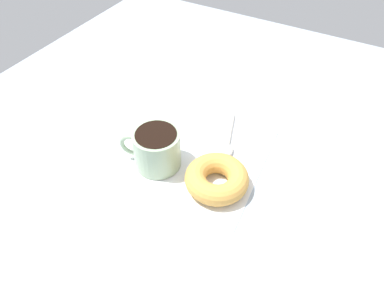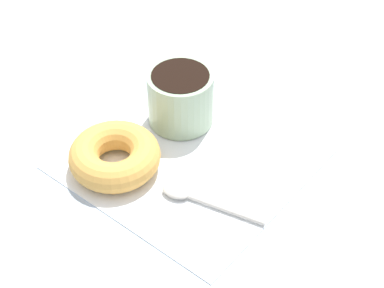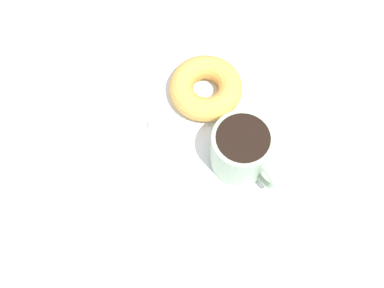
% 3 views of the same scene
% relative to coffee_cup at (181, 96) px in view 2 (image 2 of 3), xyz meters
% --- Properties ---
extents(ground_plane, '(1.20, 1.20, 0.02)m').
position_rel_coffee_cup_xyz_m(ground_plane, '(-0.07, -0.09, -0.05)').
color(ground_plane, '#99A8B7').
extents(napkin, '(0.30, 0.30, 0.00)m').
position_rel_coffee_cup_xyz_m(napkin, '(-0.04, -0.06, -0.04)').
color(napkin, white).
rests_on(napkin, ground_plane).
extents(coffee_cup, '(0.12, 0.09, 0.08)m').
position_rel_coffee_cup_xyz_m(coffee_cup, '(0.00, 0.00, 0.00)').
color(coffee_cup, '#9EB793').
rests_on(coffee_cup, napkin).
extents(donut, '(0.12, 0.12, 0.04)m').
position_rel_coffee_cup_xyz_m(donut, '(-0.13, -0.00, -0.02)').
color(donut, gold).
rests_on(donut, napkin).
extents(spoon, '(0.06, 0.13, 0.01)m').
position_rel_coffee_cup_xyz_m(spoon, '(-0.10, -0.11, -0.04)').
color(spoon, '#B7B2A8').
rests_on(spoon, napkin).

